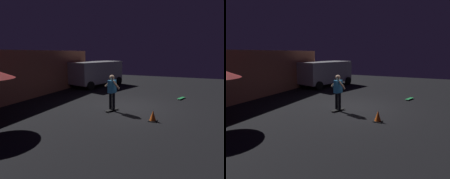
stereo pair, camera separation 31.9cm
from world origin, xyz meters
The scene contains 7 objects.
ground_plane centered at (0.00, 0.00, 0.00)m, with size 28.00×28.00×0.00m, color black.
low_building centered at (-0.57, 7.67, 1.46)m, with size 13.01×3.20×2.91m.
parked_van centered at (5.18, 4.54, 1.16)m, with size 4.94×3.25×2.03m.
skateboard_ridden centered at (-1.01, 0.57, 0.06)m, with size 0.79×0.50×0.07m.
skateboard_spare centered at (2.86, -2.34, 0.06)m, with size 0.80×0.45×0.07m.
skater centered at (-1.01, 0.57, 1.04)m, with size 0.48×0.93×1.67m.
traffic_cone centered at (-1.67, -1.53, 0.21)m, with size 0.34×0.34×0.46m.
Camera 1 is at (-9.35, -2.95, 2.76)m, focal length 31.31 mm.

